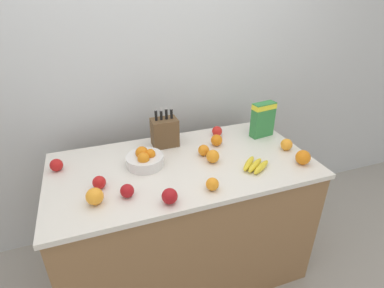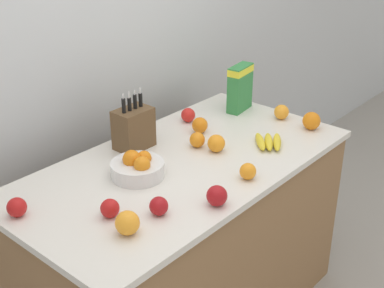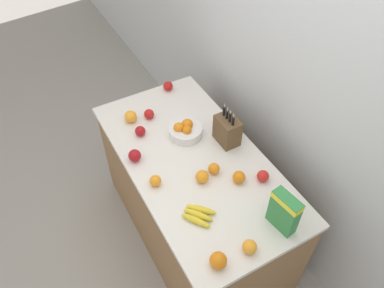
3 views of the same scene
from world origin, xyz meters
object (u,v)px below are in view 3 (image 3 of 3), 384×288
fruit_bowl (185,130)px  apple_by_knife_block (149,114)px  orange_back_center (218,260)px  apple_leftmost (168,86)px  orange_mid_right (239,177)px  orange_by_cereal (250,247)px  knife_block (227,130)px  apple_rightmost (263,176)px  orange_front_left (202,177)px  apple_rear (140,131)px  banana_bunch (198,215)px  orange_near_bowl (155,181)px  orange_mid_left (214,169)px  orange_front_center (131,117)px  apple_front (135,156)px  cereal_box (284,211)px

fruit_bowl → apple_by_knife_block: fruit_bowl is taller
orange_back_center → apple_leftmost: bearing=163.3°
orange_mid_right → orange_by_cereal: size_ratio=1.01×
knife_block → apple_leftmost: bearing=-172.1°
apple_rightmost → orange_by_cereal: 0.49m
apple_leftmost → orange_front_left: bearing=-13.8°
apple_rightmost → orange_mid_right: size_ratio=0.94×
fruit_bowl → apple_rear: fruit_bowl is taller
orange_mid_right → banana_bunch: bearing=-73.4°
orange_near_bowl → orange_mid_left: 0.37m
apple_by_knife_block → orange_front_center: size_ratio=0.82×
orange_mid_left → orange_front_left: size_ratio=0.89×
orange_front_center → apple_rightmost: bearing=29.3°
orange_by_cereal → orange_front_left: bearing=177.9°
apple_leftmost → orange_back_center: bearing=-16.7°
banana_bunch → orange_mid_right: orange_mid_right is taller
apple_leftmost → apple_front: bearing=-43.1°
apple_front → orange_front_center: bearing=161.2°
apple_leftmost → knife_block: bearing=7.9°
knife_block → fruit_bowl: knife_block is taller
banana_bunch → apple_rightmost: apple_rightmost is taller
apple_rightmost → orange_front_center: (-0.88, -0.49, 0.01)m
knife_block → apple_rightmost: 0.39m
orange_near_bowl → banana_bunch: bearing=19.0°
apple_rear → cereal_box: bearing=20.7°
apple_front → orange_front_left: (0.36, 0.29, 0.00)m
orange_back_center → knife_block: bearing=144.4°
fruit_bowl → orange_front_left: 0.41m
apple_rear → apple_by_knife_block: 0.18m
cereal_box → apple_front: size_ratio=3.07×
fruit_bowl → orange_mid_right: bearing=10.2°
fruit_bowl → apple_by_knife_block: size_ratio=3.16×
knife_block → orange_mid_right: knife_block is taller
apple_rightmost → apple_leftmost: size_ratio=0.99×
apple_leftmost → orange_back_center: 1.47m
apple_rear → orange_near_bowl: size_ratio=1.02×
orange_mid_left → orange_front_left: bearing=-77.3°
orange_front_center → orange_front_left: orange_front_center is taller
fruit_bowl → apple_rightmost: (0.57, 0.22, -0.01)m
apple_rear → apple_front: size_ratio=0.88×
knife_block → orange_front_center: bearing=-135.3°
banana_bunch → apple_rear: size_ratio=2.94×
knife_block → cereal_box: 0.70m
knife_block → apple_rear: bearing=-124.5°
banana_bunch → orange_mid_right: bearing=106.6°
orange_back_center → banana_bunch: bearing=169.4°
orange_back_center → orange_mid_right: size_ratio=1.15×
knife_block → orange_front_center: (-0.49, -0.48, -0.05)m
orange_front_center → orange_mid_right: bearing=23.8°
banana_bunch → apple_by_knife_block: size_ratio=2.94×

